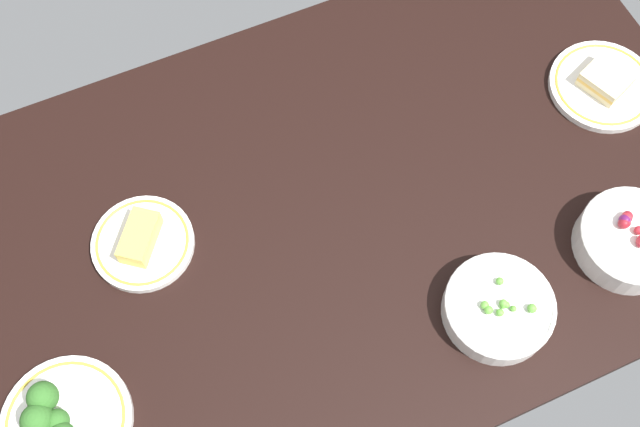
{
  "coord_description": "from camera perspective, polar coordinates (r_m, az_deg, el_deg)",
  "views": [
    {
      "loc": [
        -21.68,
        -49.05,
        122.5
      ],
      "look_at": [
        0.0,
        0.0,
        6.0
      ],
      "focal_mm": 42.92,
      "sensor_mm": 36.0,
      "label": 1
    }
  ],
  "objects": [
    {
      "name": "bowl_peas",
      "position": [
        1.25,
        13.15,
        -6.88
      ],
      "size": [
        17.62,
        17.62,
        5.53
      ],
      "color": "white",
      "rests_on": "dining_table"
    },
    {
      "name": "plate_cheese",
      "position": [
        1.3,
        -13.12,
        -2.07
      ],
      "size": [
        17.1,
        17.1,
        5.18
      ],
      "color": "white",
      "rests_on": "dining_table"
    },
    {
      "name": "plate_sandwich",
      "position": [
        1.51,
        20.38,
        9.02
      ],
      "size": [
        19.6,
        19.6,
        4.52
      ],
      "color": "white",
      "rests_on": "dining_table"
    },
    {
      "name": "dining_table",
      "position": [
        1.32,
        -0.0,
        -0.73
      ],
      "size": [
        145.71,
        84.62,
        4.0
      ],
      "primitive_type": "cube",
      "color": "black",
      "rests_on": "ground"
    },
    {
      "name": "bowl_berries",
      "position": [
        1.35,
        22.08,
        -1.81
      ],
      "size": [
        17.44,
        17.44,
        6.98
      ],
      "color": "white",
      "rests_on": "dining_table"
    },
    {
      "name": "plate_broccoli",
      "position": [
        1.24,
        -18.8,
        -14.36
      ],
      "size": [
        19.93,
        19.93,
        8.45
      ],
      "color": "white",
      "rests_on": "dining_table"
    }
  ]
}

